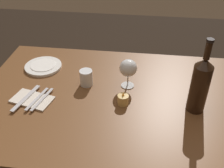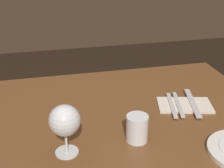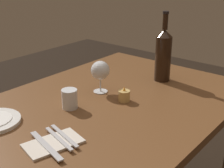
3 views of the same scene
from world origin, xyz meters
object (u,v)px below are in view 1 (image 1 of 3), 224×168
at_px(folded_napkin, 32,99).
at_px(table_knife, 26,98).
at_px(fork_inner, 37,99).
at_px(wine_glass_left, 128,69).
at_px(water_tumbler, 86,78).
at_px(fork_outer, 42,99).
at_px(wine_bottle, 200,84).
at_px(dinner_plate, 43,66).
at_px(votive_candle, 123,100).

height_order(folded_napkin, table_knife, table_knife).
distance_m(fork_inner, table_knife, 0.06).
relative_size(wine_glass_left, water_tumbler, 1.83).
distance_m(fork_inner, fork_outer, 0.02).
distance_m(wine_glass_left, wine_bottle, 0.35).
height_order(water_tumbler, dinner_plate, water_tumbler).
height_order(wine_glass_left, fork_outer, wine_glass_left).
height_order(wine_bottle, fork_inner, wine_bottle).
bearing_deg(table_knife, water_tumbler, -148.38).
xyz_separation_m(wine_bottle, folded_napkin, (0.75, 0.03, -0.13)).
bearing_deg(folded_napkin, wine_bottle, -177.39).
xyz_separation_m(votive_candle, table_knife, (0.46, 0.03, -0.01)).
bearing_deg(fork_inner, votive_candle, -175.97).
bearing_deg(votive_candle, wine_glass_left, -93.89).
distance_m(wine_bottle, fork_inner, 0.74).
xyz_separation_m(folded_napkin, fork_inner, (-0.03, 0.00, 0.01)).
xyz_separation_m(water_tumbler, votive_candle, (-0.20, 0.13, -0.01)).
xyz_separation_m(dinner_plate, fork_inner, (-0.07, 0.29, 0.00)).
xyz_separation_m(votive_candle, dinner_plate, (0.47, -0.26, -0.02)).
bearing_deg(wine_bottle, water_tumbler, -13.38).
distance_m(wine_glass_left, table_knife, 0.51).
relative_size(votive_candle, folded_napkin, 0.32).
height_order(votive_candle, folded_napkin, votive_candle).
relative_size(wine_bottle, folded_napkin, 1.65).
bearing_deg(fork_inner, folded_napkin, 0.00).
height_order(wine_glass_left, water_tumbler, wine_glass_left).
height_order(dinner_plate, fork_inner, dinner_plate).
bearing_deg(wine_bottle, table_knife, 2.51).
distance_m(wine_glass_left, folded_napkin, 0.48).
xyz_separation_m(water_tumbler, folded_napkin, (0.23, 0.16, -0.03)).
relative_size(dinner_plate, table_knife, 0.98).
height_order(wine_bottle, table_knife, wine_bottle).
bearing_deg(folded_napkin, fork_outer, 180.00).
bearing_deg(folded_napkin, water_tumbler, -145.14).
distance_m(water_tumbler, folded_napkin, 0.28).
bearing_deg(votive_candle, fork_outer, 4.30).
bearing_deg(wine_glass_left, folded_napkin, 21.68).
xyz_separation_m(wine_bottle, water_tumbler, (0.53, -0.12, -0.10)).
bearing_deg(table_knife, votive_candle, -176.45).
relative_size(fork_inner, fork_outer, 1.00).
xyz_separation_m(water_tumbler, dinner_plate, (0.27, -0.13, -0.03)).
relative_size(votive_candle, fork_outer, 0.38).
distance_m(folded_napkin, fork_inner, 0.03).
height_order(folded_napkin, fork_inner, fork_inner).
bearing_deg(water_tumbler, wine_bottle, 166.62).
height_order(water_tumbler, votive_candle, water_tumbler).
distance_m(wine_bottle, table_knife, 0.79).
xyz_separation_m(votive_candle, folded_napkin, (0.43, 0.03, -0.02)).
bearing_deg(table_knife, wine_bottle, -177.49).
distance_m(wine_glass_left, fork_inner, 0.46).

